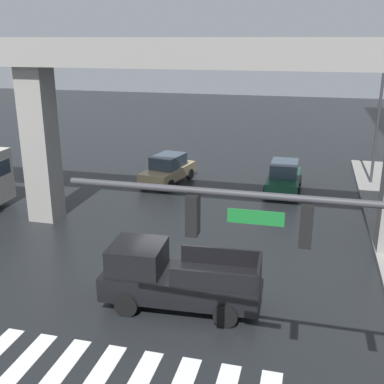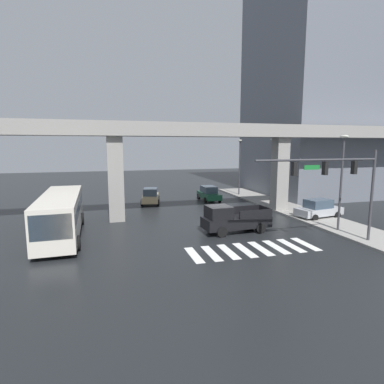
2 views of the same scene
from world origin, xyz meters
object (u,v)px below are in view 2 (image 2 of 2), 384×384
object	(u,v)px
sedan_tan	(150,196)
pickup_truck	(233,219)
city_bus	(61,212)
street_lamp_mid_block	(272,164)
traffic_signal_mast	(340,176)
street_lamp_far_north	(240,161)
sedan_silver	(319,209)
sedan_dark_green	(209,193)
street_lamp_near_corner	(342,172)

from	to	relation	value
sedan_tan	pickup_truck	bearing A→B (deg)	-72.34
city_bus	street_lamp_mid_block	distance (m)	20.90
traffic_signal_mast	street_lamp_far_north	size ratio (longest dim) A/B	1.20
city_bus	sedan_silver	world-z (taller)	city_bus
city_bus	street_lamp_far_north	distance (m)	24.29
street_lamp_far_north	city_bus	bearing A→B (deg)	-145.94
sedan_silver	traffic_signal_mast	distance (m)	8.79
sedan_silver	sedan_dark_green	bearing A→B (deg)	120.16
pickup_truck	street_lamp_far_north	size ratio (longest dim) A/B	0.72
sedan_tan	sedan_silver	bearing A→B (deg)	-39.79
pickup_truck	sedan_silver	bearing A→B (deg)	13.14
pickup_truck	traffic_signal_mast	distance (m)	7.90
sedan_tan	sedan_silver	xyz separation A→B (m)	(13.51, -11.25, 0.00)
traffic_signal_mast	street_lamp_near_corner	bearing A→B (deg)	46.70
city_bus	sedan_silver	xyz separation A→B (m)	(21.50, -0.35, -0.87)
sedan_silver	street_lamp_mid_block	world-z (taller)	street_lamp_mid_block
city_bus	sedan_dark_green	bearing A→B (deg)	36.17
sedan_dark_green	sedan_silver	size ratio (longest dim) A/B	0.95
city_bus	street_lamp_mid_block	size ratio (longest dim) A/B	1.50
street_lamp_far_north	street_lamp_near_corner	bearing A→B (deg)	-90.00
sedan_silver	street_lamp_far_north	xyz separation A→B (m)	(-1.51, 13.86, 3.70)
city_bus	street_lamp_mid_block	xyz separation A→B (m)	(19.98, 5.42, 2.83)
pickup_truck	street_lamp_far_north	distance (m)	18.14
pickup_truck	street_lamp_near_corner	distance (m)	8.76
street_lamp_mid_block	street_lamp_far_north	xyz separation A→B (m)	(0.00, 8.10, 0.00)
city_bus	traffic_signal_mast	size ratio (longest dim) A/B	1.25
sedan_tan	street_lamp_far_north	distance (m)	12.82
pickup_truck	street_lamp_far_north	world-z (taller)	street_lamp_far_north
pickup_truck	sedan_silver	world-z (taller)	pickup_truck
pickup_truck	sedan_dark_green	xyz separation A→B (m)	(2.69, 13.43, -0.14)
sedan_dark_green	sedan_silver	xyz separation A→B (m)	(6.55, -11.28, 0.00)
sedan_silver	street_lamp_far_north	size ratio (longest dim) A/B	0.62
sedan_dark_green	street_lamp_far_north	world-z (taller)	street_lamp_far_north
city_bus	sedan_dark_green	xyz separation A→B (m)	(14.95, 10.93, -0.87)
street_lamp_near_corner	pickup_truck	bearing A→B (deg)	165.02
pickup_truck	sedan_tan	size ratio (longest dim) A/B	1.14
traffic_signal_mast	street_lamp_mid_block	world-z (taller)	street_lamp_mid_block
sedan_dark_green	sedan_tan	bearing A→B (deg)	-179.80
city_bus	traffic_signal_mast	world-z (taller)	traffic_signal_mast
traffic_signal_mast	street_lamp_far_north	xyz separation A→B (m)	(2.50, 20.74, -0.01)
pickup_truck	sedan_tan	bearing A→B (deg)	107.66
sedan_tan	sedan_dark_green	bearing A→B (deg)	0.20
sedan_tan	street_lamp_near_corner	bearing A→B (deg)	-52.22
sedan_silver	street_lamp_far_north	distance (m)	14.43
city_bus	street_lamp_near_corner	size ratio (longest dim) A/B	1.50
sedan_tan	traffic_signal_mast	size ratio (longest dim) A/B	0.52
sedan_dark_green	sedan_tan	size ratio (longest dim) A/B	0.95
pickup_truck	street_lamp_mid_block	size ratio (longest dim) A/B	0.72
pickup_truck	city_bus	world-z (taller)	city_bus
traffic_signal_mast	sedan_dark_green	bearing A→B (deg)	97.95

